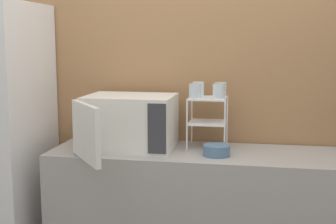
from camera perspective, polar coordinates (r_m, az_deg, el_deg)
wall_back at (r=3.14m, az=4.97°, el=3.41°), size 8.00×0.06×2.60m
counter at (r=3.02m, az=4.12°, el=-13.30°), size 1.87×0.57×0.92m
microwave at (r=2.93m, az=-4.85°, el=-1.26°), size 0.57×0.76×0.33m
dish_rack at (r=2.95m, az=4.86°, el=0.05°), size 0.24×0.23×0.32m
glass_front_left at (r=2.88m, az=3.29°, el=2.59°), size 0.07×0.07×0.09m
glass_back_right at (r=2.99m, az=6.44°, el=2.77°), size 0.07×0.07×0.09m
glass_front_right at (r=2.86m, az=6.20°, el=2.52°), size 0.07×0.07×0.09m
glass_back_left at (r=3.01m, az=3.73°, el=2.85°), size 0.07×0.07×0.09m
bowl at (r=2.78m, az=5.92°, el=-4.69°), size 0.16×0.16×0.06m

